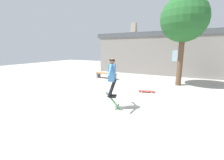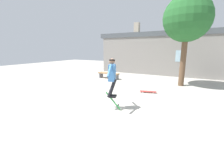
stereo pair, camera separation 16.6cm
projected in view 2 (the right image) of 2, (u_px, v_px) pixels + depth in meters
ground_plane at (107, 106)px, 6.00m from camera, size 40.00×40.00×0.00m
building_backdrop at (156, 53)px, 12.92m from camera, size 11.04×0.52×4.55m
tree_right at (187, 19)px, 8.58m from camera, size 2.69×2.69×5.33m
park_bench at (109, 74)px, 11.58m from camera, size 1.78×0.63×0.45m
skater at (112, 74)px, 5.48m from camera, size 0.42×1.22×1.45m
skateboard_flipping at (113, 101)px, 5.68m from camera, size 0.71×0.22×0.69m
skateboard_resting at (148, 91)px, 7.82m from camera, size 0.85×0.40×0.08m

